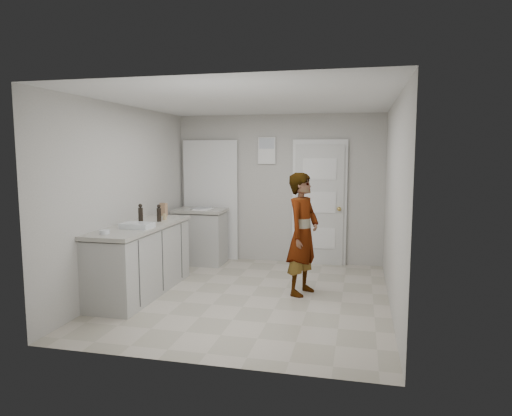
% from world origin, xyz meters
% --- Properties ---
extents(ground, '(4.00, 4.00, 0.00)m').
position_xyz_m(ground, '(0.00, 0.00, 0.00)').
color(ground, '#A49D8A').
rests_on(ground, ground).
extents(room_shell, '(4.00, 4.00, 4.00)m').
position_xyz_m(room_shell, '(-0.17, 1.95, 1.02)').
color(room_shell, '#ABA8A1').
rests_on(room_shell, ground).
extents(main_counter, '(0.64, 1.96, 0.93)m').
position_xyz_m(main_counter, '(-1.45, -0.20, 0.43)').
color(main_counter, '#BBBBB6').
rests_on(main_counter, ground).
extents(side_counter, '(0.84, 0.61, 0.93)m').
position_xyz_m(side_counter, '(-1.25, 1.55, 0.43)').
color(side_counter, '#BBBBB6').
rests_on(side_counter, ground).
extents(person, '(0.56, 0.68, 1.61)m').
position_xyz_m(person, '(0.64, 0.26, 0.80)').
color(person, silver).
rests_on(person, ground).
extents(cake_mix_box, '(0.13, 0.09, 0.19)m').
position_xyz_m(cake_mix_box, '(-1.50, 0.65, 1.02)').
color(cake_mix_box, '#936749').
rests_on(cake_mix_box, main_counter).
extents(spice_jar, '(0.05, 0.05, 0.08)m').
position_xyz_m(spice_jar, '(-1.32, 0.28, 0.97)').
color(spice_jar, tan).
rests_on(spice_jar, main_counter).
extents(oil_cruet_a, '(0.06, 0.06, 0.24)m').
position_xyz_m(oil_cruet_a, '(-1.32, 0.10, 1.04)').
color(oil_cruet_a, black).
rests_on(oil_cruet_a, main_counter).
extents(oil_cruet_b, '(0.06, 0.06, 0.28)m').
position_xyz_m(oil_cruet_b, '(-1.44, -0.21, 1.06)').
color(oil_cruet_b, black).
rests_on(oil_cruet_b, main_counter).
extents(baking_dish, '(0.38, 0.27, 0.07)m').
position_xyz_m(baking_dish, '(-1.36, -0.46, 0.96)').
color(baking_dish, silver).
rests_on(baking_dish, main_counter).
extents(egg_bowl, '(0.12, 0.12, 0.04)m').
position_xyz_m(egg_bowl, '(-1.53, -0.93, 0.95)').
color(egg_bowl, silver).
rests_on(egg_bowl, main_counter).
extents(papers, '(0.28, 0.35, 0.01)m').
position_xyz_m(papers, '(-1.19, 1.51, 0.93)').
color(papers, white).
rests_on(papers, side_counter).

